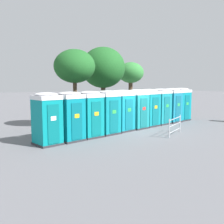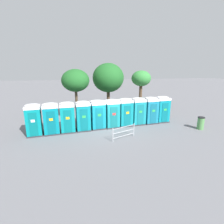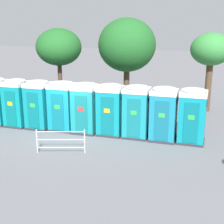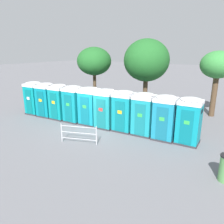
{
  "view_description": "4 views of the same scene",
  "coord_description": "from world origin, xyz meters",
  "views": [
    {
      "loc": [
        -10.59,
        -12.2,
        3.08
      ],
      "look_at": [
        -1.6,
        0.3,
        1.25
      ],
      "focal_mm": 42.0,
      "sensor_mm": 36.0,
      "label": 1
    },
    {
      "loc": [
        -2.18,
        -14.3,
        5.35
      ],
      "look_at": [
        0.59,
        0.59,
        1.38
      ],
      "focal_mm": 28.0,
      "sensor_mm": 36.0,
      "label": 2
    },
    {
      "loc": [
        7.85,
        -12.69,
        5.14
      ],
      "look_at": [
        1.95,
        0.76,
        1.15
      ],
      "focal_mm": 50.0,
      "sensor_mm": 36.0,
      "label": 3
    },
    {
      "loc": [
        8.91,
        -10.15,
        5.03
      ],
      "look_at": [
        1.03,
        0.64,
        1.09
      ],
      "focal_mm": 35.0,
      "sensor_mm": 36.0,
      "label": 4
    }
  ],
  "objects": [
    {
      "name": "portapotty_2",
      "position": [
        -3.27,
        0.04,
        1.28
      ],
      "size": [
        1.28,
        1.3,
        2.54
      ],
      "color": "#2D2D33",
      "rests_on": "ground"
    },
    {
      "name": "portapotty_0",
      "position": [
        -5.85,
        -0.26,
        1.28
      ],
      "size": [
        1.31,
        1.34,
        2.54
      ],
      "color": "#2D2D33",
      "rests_on": "ground"
    },
    {
      "name": "portapotty_5",
      "position": [
        0.58,
        0.55,
        1.28
      ],
      "size": [
        1.34,
        1.34,
        2.54
      ],
      "color": "#2D2D33",
      "rests_on": "ground"
    },
    {
      "name": "street_tree_1",
      "position": [
        1.01,
        5.12,
        4.09
      ],
      "size": [
        3.45,
        3.45,
        5.72
      ],
      "color": "#4C3826",
      "rests_on": "ground"
    },
    {
      "name": "event_barrier",
      "position": [
        0.95,
        -2.32,
        0.57
      ],
      "size": [
        1.89,
        0.86,
        1.05
      ],
      "color": "#B7B7BC",
      "rests_on": "ground"
    },
    {
      "name": "portapotty_3",
      "position": [
        -1.99,
        0.21,
        1.28
      ],
      "size": [
        1.31,
        1.31,
        2.54
      ],
      "color": "#2D2D33",
      "rests_on": "ground"
    },
    {
      "name": "portapotty_9",
      "position": [
        5.72,
        1.23,
        1.28
      ],
      "size": [
        1.32,
        1.3,
        2.54
      ],
      "color": "#2D2D33",
      "rests_on": "ground"
    },
    {
      "name": "portapotty_1",
      "position": [
        -4.56,
        -0.13,
        1.28
      ],
      "size": [
        1.38,
        1.36,
        2.54
      ],
      "color": "#2D2D33",
      "rests_on": "ground"
    },
    {
      "name": "street_tree_0",
      "position": [
        -2.53,
        3.16,
        4.0
      ],
      "size": [
        2.68,
        2.68,
        5.12
      ],
      "color": "#4C3826",
      "rests_on": "ground"
    },
    {
      "name": "portapotty_6",
      "position": [
        1.86,
        0.77,
        1.28
      ],
      "size": [
        1.35,
        1.33,
        2.54
      ],
      "color": "#2D2D33",
      "rests_on": "ground"
    },
    {
      "name": "portapotty_8",
      "position": [
        4.44,
        1.02,
        1.28
      ],
      "size": [
        1.35,
        1.33,
        2.54
      ],
      "color": "#2D2D33",
      "rests_on": "ground"
    },
    {
      "name": "ground_plane",
      "position": [
        0.0,
        0.0,
        0.0
      ],
      "size": [
        120.0,
        120.0,
        0.0
      ],
      "primitive_type": "plane",
      "color": "slate"
    },
    {
      "name": "portapotty_7",
      "position": [
        3.15,
        0.93,
        1.28
      ],
      "size": [
        1.34,
        1.32,
        2.54
      ],
      "color": "#2D2D33",
      "rests_on": "ground"
    },
    {
      "name": "street_tree_2",
      "position": [
        5.64,
        7.29,
        3.78
      ],
      "size": [
        2.48,
        2.48,
        4.86
      ],
      "color": "#4C3826",
      "rests_on": "ground"
    },
    {
      "name": "portapotty_4",
      "position": [
        -0.71,
        0.45,
        1.28
      ],
      "size": [
        1.39,
        1.37,
        2.54
      ],
      "color": "#2D2D33",
      "rests_on": "ground"
    }
  ]
}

